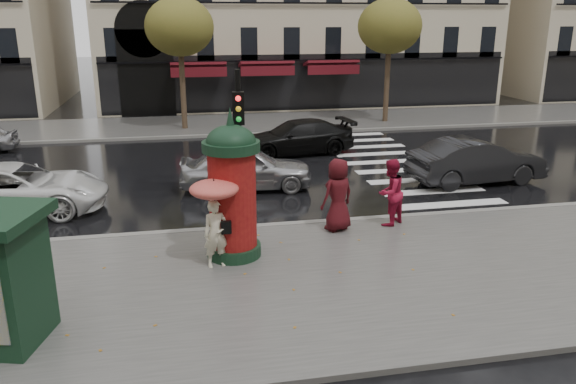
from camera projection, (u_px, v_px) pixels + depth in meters
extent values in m
plane|color=black|center=(291.00, 275.00, 12.79)|extent=(160.00, 160.00, 0.00)
cube|color=#474744|center=(295.00, 282.00, 12.30)|extent=(90.00, 7.00, 0.12)
cube|color=#474744|center=(222.00, 124.00, 30.58)|extent=(90.00, 6.00, 0.12)
cube|color=slate|center=(269.00, 226.00, 15.58)|extent=(90.00, 0.25, 0.14)
cube|color=slate|center=(227.00, 135.00, 27.76)|extent=(90.00, 0.25, 0.14)
cube|color=silver|center=(388.00, 162.00, 22.89)|extent=(3.60, 11.75, 0.01)
cylinder|color=#38281C|center=(182.00, 80.00, 28.52)|extent=(0.28, 0.28, 5.20)
ellipsoid|color=#465B1C|center=(179.00, 27.00, 27.75)|extent=(3.40, 3.40, 2.89)
cylinder|color=#38281C|center=(387.00, 76.00, 30.55)|extent=(0.28, 0.28, 5.20)
ellipsoid|color=#465B1C|center=(390.00, 26.00, 29.78)|extent=(3.40, 3.40, 2.89)
imported|color=beige|center=(216.00, 234.00, 12.74)|extent=(0.65, 0.51, 1.59)
cylinder|color=black|center=(215.00, 212.00, 12.59)|extent=(0.02, 0.02, 1.01)
ellipsoid|color=red|center=(214.00, 189.00, 12.43)|extent=(1.10, 1.10, 0.39)
cone|color=black|center=(214.00, 179.00, 12.36)|extent=(0.04, 0.04, 0.08)
cube|color=black|center=(226.00, 227.00, 12.68)|extent=(0.23, 0.11, 0.30)
imported|color=maroon|center=(390.00, 192.00, 15.33)|extent=(1.14, 1.09, 1.86)
imported|color=#420D12|center=(338.00, 195.00, 14.93)|extent=(1.13, 0.96, 1.97)
cylinder|color=black|center=(234.00, 249.00, 13.54)|extent=(1.30, 1.30, 0.28)
cylinder|color=maroon|center=(233.00, 198.00, 13.16)|extent=(1.11, 1.11, 2.31)
cylinder|color=black|center=(231.00, 146.00, 12.78)|extent=(1.33, 1.33, 0.23)
ellipsoid|color=black|center=(231.00, 142.00, 12.76)|extent=(1.15, 1.15, 0.80)
cone|color=black|center=(230.00, 116.00, 12.58)|extent=(0.19, 0.19, 0.42)
cylinder|color=black|center=(240.00, 160.00, 13.63)|extent=(0.13, 0.13, 4.35)
cube|color=black|center=(238.00, 108.00, 13.02)|extent=(0.29, 0.22, 0.76)
imported|color=#9F9FA3|center=(246.00, 167.00, 19.03)|extent=(4.58, 2.13, 1.52)
imported|color=black|center=(476.00, 161.00, 19.74)|extent=(4.94, 2.08, 1.59)
imported|color=silver|center=(15.00, 189.00, 16.69)|extent=(5.42, 2.70, 1.48)
imported|color=black|center=(296.00, 137.00, 24.05)|extent=(5.16, 2.60, 1.44)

